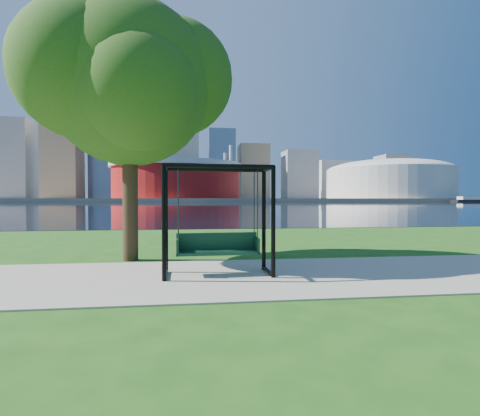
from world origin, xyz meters
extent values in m
plane|color=#1E5114|center=(0.00, 0.00, 0.00)|extent=(900.00, 900.00, 0.00)
cube|color=#9E937F|center=(0.00, -0.50, 0.01)|extent=(120.00, 4.00, 0.03)
cube|color=black|center=(0.00, 102.00, 0.01)|extent=(900.00, 180.00, 0.02)
cube|color=#937F60|center=(0.00, 306.00, 1.00)|extent=(900.00, 228.00, 2.00)
cylinder|color=maroon|center=(-10.00, 235.00, 13.00)|extent=(80.00, 80.00, 22.00)
cylinder|color=silver|center=(-10.00, 235.00, 22.50)|extent=(83.00, 83.00, 3.00)
cylinder|color=silver|center=(22.91, 254.00, 18.00)|extent=(2.00, 2.00, 32.00)
cylinder|color=silver|center=(-42.91, 254.00, 18.00)|extent=(2.00, 2.00, 32.00)
cylinder|color=silver|center=(-42.91, 216.00, 18.00)|extent=(2.00, 2.00, 32.00)
cylinder|color=silver|center=(22.91, 216.00, 18.00)|extent=(2.00, 2.00, 32.00)
cylinder|color=beige|center=(135.00, 235.00, 12.00)|extent=(84.00, 84.00, 20.00)
ellipsoid|color=beige|center=(135.00, 235.00, 21.00)|extent=(84.00, 84.00, 15.12)
cube|color=gray|center=(-140.00, 310.00, 33.00)|extent=(28.00, 28.00, 62.00)
cube|color=#998466|center=(-100.00, 300.00, 46.00)|extent=(26.00, 26.00, 88.00)
cube|color=slate|center=(-70.00, 325.00, 49.50)|extent=(30.00, 24.00, 95.00)
cube|color=gray|center=(-40.00, 305.00, 38.00)|extent=(24.00, 24.00, 72.00)
cube|color=silver|center=(-10.00, 335.00, 42.00)|extent=(32.00, 28.00, 80.00)
cube|color=slate|center=(25.00, 310.00, 31.00)|extent=(22.00, 22.00, 58.00)
cube|color=#998466|center=(55.00, 325.00, 26.00)|extent=(26.00, 26.00, 48.00)
cube|color=gray|center=(95.00, 315.00, 23.00)|extent=(28.00, 24.00, 42.00)
cube|color=silver|center=(135.00, 340.00, 20.00)|extent=(30.00, 26.00, 36.00)
cube|color=gray|center=(185.00, 320.00, 22.00)|extent=(24.00, 24.00, 40.00)
cube|color=#998466|center=(225.00, 335.00, 18.00)|extent=(26.00, 26.00, 32.00)
sphere|color=#998466|center=(-100.00, 300.00, 93.50)|extent=(10.00, 10.00, 10.00)
cylinder|color=black|center=(-1.69, -0.84, 1.15)|extent=(0.09, 0.09, 2.31)
cylinder|color=black|center=(0.51, -0.79, 1.15)|extent=(0.09, 0.09, 2.31)
cylinder|color=black|center=(-1.71, 0.06, 1.15)|extent=(0.09, 0.09, 2.31)
cylinder|color=black|center=(0.49, 0.11, 1.15)|extent=(0.09, 0.09, 2.31)
cylinder|color=black|center=(-0.59, -0.81, 2.31)|extent=(2.21, 0.14, 0.09)
cylinder|color=black|center=(-0.61, 0.09, 2.31)|extent=(2.21, 0.14, 0.09)
cylinder|color=black|center=(-1.70, -0.39, 2.31)|extent=(0.11, 0.91, 0.09)
cylinder|color=black|center=(-1.70, -0.39, 0.08)|extent=(0.09, 0.91, 0.07)
cylinder|color=black|center=(0.50, -0.34, 2.31)|extent=(0.11, 0.91, 0.09)
cylinder|color=black|center=(0.50, -0.34, 0.08)|extent=(0.09, 0.91, 0.07)
cube|color=black|center=(-0.60, -0.36, 0.50)|extent=(1.77, 0.49, 0.06)
cube|color=black|center=(-0.60, -0.17, 0.72)|extent=(1.76, 0.09, 0.38)
cube|color=black|center=(-1.45, -0.38, 0.64)|extent=(0.06, 0.45, 0.34)
cube|color=black|center=(0.25, -0.34, 0.64)|extent=(0.06, 0.45, 0.34)
cylinder|color=#2D2D32|center=(-1.42, -0.57, 1.53)|extent=(0.02, 0.02, 1.46)
cylinder|color=#2D2D32|center=(0.23, -0.53, 1.53)|extent=(0.02, 0.02, 1.46)
cylinder|color=#2D2D32|center=(-1.43, -0.20, 1.53)|extent=(0.02, 0.02, 1.46)
cylinder|color=#2D2D32|center=(0.22, -0.16, 1.53)|extent=(0.02, 0.02, 1.46)
cylinder|color=#2E2114|center=(-2.78, 1.98, 1.99)|extent=(0.40, 0.40, 3.99)
sphere|color=#2B4B16|center=(-2.78, 1.98, 4.71)|extent=(4.35, 4.35, 4.35)
sphere|color=#2B4B16|center=(-1.60, 2.53, 5.08)|extent=(3.26, 3.26, 3.26)
sphere|color=#2B4B16|center=(-3.86, 1.62, 4.89)|extent=(3.44, 3.44, 3.44)
sphere|color=#2B4B16|center=(-2.41, 0.99, 4.26)|extent=(2.90, 2.90, 2.90)
sphere|color=#2B4B16|center=(-3.32, 3.07, 5.44)|extent=(3.08, 3.08, 3.08)
camera|label=1|loc=(-1.17, -8.32, 1.65)|focal=28.00mm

